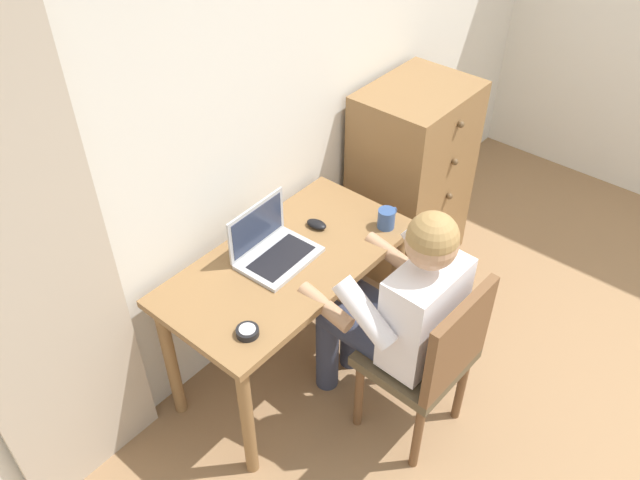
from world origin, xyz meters
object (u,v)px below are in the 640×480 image
dresser (411,179)px  desk_clock (247,332)px  chair (430,357)px  desk (289,278)px  person_seated (398,305)px  coffee_mug (387,218)px  computer_mouse (317,224)px  laptop (272,247)px

dresser → desk_clock: size_ratio=12.22×
chair → desk_clock: bearing=136.2°
desk → person_seated: size_ratio=0.96×
desk → chair: 0.71m
person_seated → coffee_mug: 0.47m
desk → dresser: dresser is taller
chair → person_seated: bearing=88.3°
dresser → computer_mouse: 0.86m
chair → computer_mouse: bearing=79.5°
laptop → coffee_mug: 0.55m
desk → computer_mouse: 0.29m
person_seated → coffee_mug: bearing=42.2°
dresser → coffee_mug: bearing=-157.1°
desk → dresser: size_ratio=1.06×
desk_clock → computer_mouse: bearing=18.4°
laptop → chair: bearing=-79.3°
chair → desk: bearing=99.7°
chair → coffee_mug: size_ratio=7.47×
person_seated → desk_clock: size_ratio=13.49×
person_seated → laptop: size_ratio=3.48×
coffee_mug → desk: bearing=157.3°
dresser → chair: (-0.98, -0.76, -0.04)m
coffee_mug → dresser: bearing=22.9°
person_seated → desk_clock: person_seated is taller
desk → computer_mouse: computer_mouse is taller
coffee_mug → desk_clock: bearing=178.7°
desk → dresser: (1.09, 0.07, -0.07)m
chair → laptop: laptop is taller
dresser → desk: bearing=-176.2°
chair → coffee_mug: (0.35, 0.49, 0.28)m
coffee_mug → computer_mouse: bearing=130.8°
dresser → coffee_mug: dresser is taller
laptop → computer_mouse: laptop is taller
chair → computer_mouse: (0.14, 0.74, 0.24)m
desk → person_seated: bearing=-76.3°
dresser → desk_clock: bearing=-170.8°
desk → chair: size_ratio=1.30×
desk_clock → coffee_mug: bearing=-1.3°
computer_mouse → person_seated: bearing=-109.7°
chair → laptop: (-0.14, 0.76, 0.28)m
person_seated → coffee_mug: size_ratio=10.12×
dresser → chair: 1.24m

